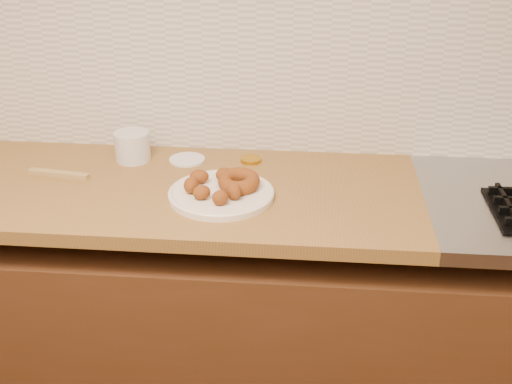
% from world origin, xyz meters
% --- Properties ---
extents(wall_back, '(4.00, 0.02, 2.70)m').
position_xyz_m(wall_back, '(0.00, 2.00, 1.35)').
color(wall_back, tan).
rests_on(wall_back, ground).
extents(base_cabinet, '(3.60, 0.60, 0.77)m').
position_xyz_m(base_cabinet, '(0.00, 1.69, 0.39)').
color(base_cabinet, '#4B2A18').
rests_on(base_cabinet, floor).
extents(butcher_block, '(2.30, 0.62, 0.04)m').
position_xyz_m(butcher_block, '(-0.65, 1.69, 0.88)').
color(butcher_block, olive).
rests_on(butcher_block, base_cabinet).
extents(backsplash, '(3.60, 0.02, 0.60)m').
position_xyz_m(backsplash, '(0.00, 1.99, 1.20)').
color(backsplash, beige).
rests_on(backsplash, wall_back).
extents(donut_plate, '(0.30, 0.30, 0.02)m').
position_xyz_m(donut_plate, '(-0.07, 1.63, 0.91)').
color(donut_plate, white).
rests_on(donut_plate, butcher_block).
extents(ring_donut, '(0.13, 0.13, 0.05)m').
position_xyz_m(ring_donut, '(-0.02, 1.65, 0.94)').
color(ring_donut, brown).
rests_on(ring_donut, donut_plate).
extents(fried_dough_chunks, '(0.17, 0.21, 0.05)m').
position_xyz_m(fried_dough_chunks, '(-0.09, 1.62, 0.94)').
color(fried_dough_chunks, brown).
rests_on(fried_dough_chunks, donut_plate).
extents(plastic_tub, '(0.13, 0.13, 0.09)m').
position_xyz_m(plastic_tub, '(-0.38, 1.86, 0.95)').
color(plastic_tub, silver).
rests_on(plastic_tub, butcher_block).
extents(tub_lid, '(0.12, 0.12, 0.01)m').
position_xyz_m(tub_lid, '(-0.21, 1.87, 0.90)').
color(tub_lid, silver).
rests_on(tub_lid, butcher_block).
extents(brass_jar_lid, '(0.08, 0.08, 0.01)m').
position_xyz_m(brass_jar_lid, '(-0.01, 1.88, 0.91)').
color(brass_jar_lid, '#BC8B1A').
rests_on(brass_jar_lid, butcher_block).
extents(wooden_utensil, '(0.19, 0.05, 0.02)m').
position_xyz_m(wooden_utensil, '(-0.57, 1.72, 0.91)').
color(wooden_utensil, '#9F844C').
rests_on(wooden_utensil, butcher_block).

